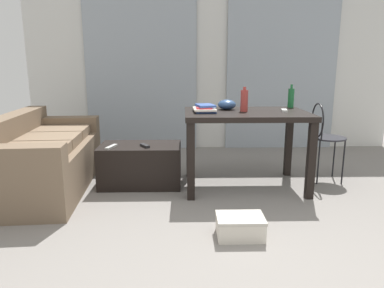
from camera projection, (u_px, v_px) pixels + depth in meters
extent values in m
plane|color=gray|center=(227.00, 198.00, 3.32)|extent=(8.36, 8.36, 0.00)
cube|color=silver|center=(211.00, 59.00, 5.13)|extent=(5.25, 0.10, 2.59)
cube|color=#99A3AD|center=(141.00, 71.00, 5.06)|extent=(1.57, 0.03, 2.26)
cube|color=#99A3AD|center=(282.00, 71.00, 5.10)|extent=(1.57, 0.03, 2.26)
cube|color=brown|center=(45.00, 167.00, 3.54)|extent=(0.93, 1.78, 0.44)
cube|color=brown|center=(9.00, 131.00, 3.43)|extent=(0.32, 1.74, 0.30)
cube|color=brown|center=(63.00, 124.00, 4.22)|extent=(0.82, 0.25, 0.17)
cube|color=brown|center=(11.00, 157.00, 2.73)|extent=(0.82, 0.25, 0.17)
cube|color=#7D664F|center=(60.00, 132.00, 3.92)|extent=(0.60, 0.46, 0.10)
cube|color=#7D664F|center=(48.00, 141.00, 3.49)|extent=(0.60, 0.46, 0.10)
cube|color=#7D664F|center=(32.00, 152.00, 3.06)|extent=(0.60, 0.46, 0.10)
cube|color=black|center=(141.00, 165.00, 3.66)|extent=(0.82, 0.49, 0.42)
cube|color=black|center=(246.00, 114.00, 3.49)|extent=(1.20, 0.81, 0.05)
cube|color=black|center=(191.00, 162.00, 3.21)|extent=(0.07, 0.07, 0.72)
cube|color=black|center=(311.00, 161.00, 3.24)|extent=(0.07, 0.07, 0.72)
cube|color=black|center=(190.00, 144.00, 3.91)|extent=(0.07, 0.07, 0.72)
cube|color=black|center=(289.00, 144.00, 3.93)|extent=(0.07, 0.07, 0.72)
cylinder|color=black|center=(328.00, 138.00, 3.73)|extent=(0.36, 0.36, 0.02)
cylinder|color=black|center=(343.00, 163.00, 3.66)|extent=(0.02, 0.02, 0.46)
cylinder|color=black|center=(334.00, 156.00, 3.91)|extent=(0.02, 0.02, 0.46)
cylinder|color=black|center=(318.00, 163.00, 3.66)|extent=(0.02, 0.02, 0.46)
cylinder|color=black|center=(311.00, 156.00, 3.91)|extent=(0.02, 0.02, 0.46)
torus|color=black|center=(317.00, 120.00, 3.70)|extent=(0.03, 0.36, 0.36)
cylinder|color=black|center=(322.00, 131.00, 3.56)|extent=(0.02, 0.02, 0.18)
cylinder|color=black|center=(312.00, 126.00, 3.87)|extent=(0.02, 0.02, 0.18)
cylinder|color=#99332D|center=(244.00, 101.00, 3.46)|extent=(0.07, 0.07, 0.21)
cylinder|color=#99332D|center=(245.00, 88.00, 3.43)|extent=(0.03, 0.03, 0.03)
cylinder|color=#195B2D|center=(291.00, 98.00, 3.78)|extent=(0.06, 0.06, 0.20)
cylinder|color=#195B2D|center=(292.00, 87.00, 3.75)|extent=(0.02, 0.02, 0.04)
ellipsoid|color=#2D4C7A|center=(227.00, 105.00, 3.62)|extent=(0.18, 0.18, 0.10)
cube|color=#33519E|center=(206.00, 111.00, 3.43)|extent=(0.19, 0.23, 0.02)
cube|color=silver|center=(204.00, 109.00, 3.43)|extent=(0.22, 0.30, 0.02)
cube|color=red|center=(204.00, 108.00, 3.42)|extent=(0.15, 0.20, 0.01)
cube|color=#33519E|center=(205.00, 106.00, 3.43)|extent=(0.20, 0.24, 0.02)
cube|color=#B7B7B2|center=(284.00, 110.00, 3.47)|extent=(0.08, 0.15, 0.02)
cube|color=#B7B7B2|center=(111.00, 147.00, 3.49)|extent=(0.09, 0.19, 0.02)
cube|color=#232326|center=(145.00, 146.00, 3.52)|extent=(0.11, 0.14, 0.02)
cube|color=beige|center=(241.00, 228.00, 2.56)|extent=(0.33, 0.24, 0.13)
cube|color=beige|center=(241.00, 218.00, 2.54)|extent=(0.34, 0.25, 0.02)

